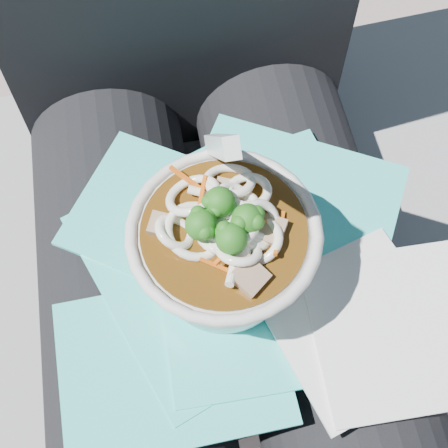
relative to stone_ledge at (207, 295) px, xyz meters
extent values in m
plane|color=slate|center=(0.00, -0.15, -0.24)|extent=(20.00, 20.00, 0.00)
cube|color=gray|center=(0.00, 0.00, 0.00)|extent=(1.04, 0.58, 0.48)
cylinder|color=black|center=(-0.09, -0.15, 0.32)|extent=(0.16, 0.48, 0.16)
cylinder|color=black|center=(0.09, -0.15, 0.32)|extent=(0.16, 0.48, 0.16)
cube|color=#31CFCA|center=(0.00, -0.17, 0.40)|extent=(0.18, 0.15, 0.00)
cube|color=#31CFCA|center=(0.06, -0.08, 0.41)|extent=(0.15, 0.15, 0.00)
cube|color=#31CFCA|center=(0.01, -0.16, 0.41)|extent=(0.19, 0.22, 0.00)
cube|color=#31CFCA|center=(-0.05, -0.21, 0.41)|extent=(0.18, 0.14, 0.00)
cube|color=#31CFCA|center=(0.00, -0.13, 0.41)|extent=(0.25, 0.26, 0.00)
cube|color=#31CFCA|center=(-0.06, -0.07, 0.41)|extent=(0.17, 0.17, 0.00)
cube|color=#31CFCA|center=(0.00, -0.18, 0.41)|extent=(0.11, 0.15, 0.00)
cube|color=#31CFCA|center=(0.06, -0.10, 0.41)|extent=(0.24, 0.23, 0.00)
cube|color=white|center=(0.10, -0.21, 0.42)|extent=(0.16, 0.16, 0.00)
cube|color=white|center=(0.13, -0.22, 0.42)|extent=(0.14, 0.14, 0.00)
torus|color=silver|center=(0.00, -0.15, 0.49)|extent=(0.14, 0.14, 0.01)
cylinder|color=#472A0A|center=(0.00, -0.15, 0.49)|extent=(0.12, 0.12, 0.01)
torus|color=white|center=(0.00, -0.15, 0.49)|extent=(0.04, 0.04, 0.03)
torus|color=white|center=(0.00, -0.15, 0.50)|extent=(0.06, 0.06, 0.02)
torus|color=white|center=(0.00, -0.14, 0.50)|extent=(0.05, 0.05, 0.02)
torus|color=white|center=(0.02, -0.12, 0.50)|extent=(0.05, 0.05, 0.02)
torus|color=white|center=(-0.04, -0.14, 0.50)|extent=(0.04, 0.04, 0.03)
torus|color=white|center=(0.02, -0.16, 0.50)|extent=(0.04, 0.04, 0.03)
torus|color=white|center=(0.01, -0.13, 0.50)|extent=(0.04, 0.04, 0.03)
torus|color=white|center=(0.00, -0.15, 0.51)|extent=(0.04, 0.05, 0.03)
torus|color=white|center=(0.02, -0.15, 0.50)|extent=(0.04, 0.04, 0.03)
torus|color=white|center=(0.01, -0.15, 0.50)|extent=(0.04, 0.04, 0.03)
torus|color=white|center=(0.01, -0.17, 0.50)|extent=(0.05, 0.04, 0.03)
torus|color=white|center=(-0.02, -0.14, 0.50)|extent=(0.05, 0.05, 0.02)
torus|color=white|center=(0.01, -0.11, 0.50)|extent=(0.05, 0.04, 0.02)
torus|color=white|center=(-0.02, -0.12, 0.51)|extent=(0.05, 0.05, 0.03)
torus|color=white|center=(0.02, -0.15, 0.50)|extent=(0.04, 0.04, 0.04)
torus|color=white|center=(0.01, -0.13, 0.50)|extent=(0.04, 0.04, 0.02)
torus|color=white|center=(0.00, -0.15, 0.50)|extent=(0.03, 0.04, 0.02)
cylinder|color=white|center=(-0.01, -0.12, 0.50)|extent=(0.03, 0.02, 0.01)
cylinder|color=white|center=(0.02, -0.16, 0.50)|extent=(0.03, 0.02, 0.02)
cylinder|color=white|center=(0.00, -0.18, 0.50)|extent=(0.02, 0.03, 0.01)
cylinder|color=white|center=(-0.01, -0.15, 0.50)|extent=(0.02, 0.02, 0.02)
cylinder|color=white|center=(-0.01, -0.14, 0.50)|extent=(0.03, 0.01, 0.02)
cylinder|color=olive|center=(0.02, -0.15, 0.50)|extent=(0.01, 0.01, 0.01)
sphere|color=#155513|center=(0.02, -0.15, 0.51)|extent=(0.02, 0.02, 0.02)
sphere|color=#155513|center=(0.01, -0.15, 0.52)|extent=(0.01, 0.01, 0.01)
sphere|color=#155513|center=(0.01, -0.15, 0.52)|extent=(0.01, 0.01, 0.01)
sphere|color=#155513|center=(0.02, -0.15, 0.52)|extent=(0.01, 0.01, 0.01)
sphere|color=#155513|center=(0.02, -0.15, 0.51)|extent=(0.01, 0.01, 0.01)
cylinder|color=olive|center=(0.00, -0.13, 0.50)|extent=(0.01, 0.01, 0.01)
sphere|color=#155513|center=(0.00, -0.13, 0.51)|extent=(0.02, 0.02, 0.02)
sphere|color=#155513|center=(-0.01, -0.13, 0.51)|extent=(0.01, 0.01, 0.01)
sphere|color=#155513|center=(0.00, -0.14, 0.51)|extent=(0.01, 0.01, 0.01)
sphere|color=#155513|center=(-0.01, -0.13, 0.51)|extent=(0.01, 0.01, 0.01)
sphere|color=#155513|center=(-0.01, -0.13, 0.51)|extent=(0.01, 0.01, 0.01)
cylinder|color=olive|center=(-0.02, -0.15, 0.50)|extent=(0.01, 0.01, 0.01)
sphere|color=#155513|center=(-0.02, -0.15, 0.51)|extent=(0.02, 0.02, 0.02)
sphere|color=#155513|center=(-0.02, -0.16, 0.51)|extent=(0.01, 0.01, 0.01)
sphere|color=#155513|center=(-0.02, -0.14, 0.52)|extent=(0.01, 0.01, 0.01)
sphere|color=#155513|center=(-0.01, -0.15, 0.51)|extent=(0.01, 0.01, 0.01)
sphere|color=#155513|center=(-0.01, -0.14, 0.51)|extent=(0.01, 0.01, 0.01)
cylinder|color=olive|center=(0.00, -0.16, 0.50)|extent=(0.01, 0.01, 0.01)
sphere|color=#155513|center=(0.00, -0.16, 0.51)|extent=(0.02, 0.02, 0.02)
sphere|color=#155513|center=(0.00, -0.16, 0.51)|extent=(0.01, 0.01, 0.01)
sphere|color=#155513|center=(0.01, -0.16, 0.51)|extent=(0.01, 0.01, 0.01)
sphere|color=#155513|center=(0.00, -0.16, 0.51)|extent=(0.01, 0.01, 0.01)
sphere|color=#155513|center=(0.00, -0.16, 0.52)|extent=(0.01, 0.01, 0.01)
cube|color=orange|center=(0.04, -0.16, 0.50)|extent=(0.02, 0.04, 0.01)
cube|color=orange|center=(0.00, -0.18, 0.50)|extent=(0.04, 0.02, 0.01)
cube|color=orange|center=(-0.02, -0.11, 0.50)|extent=(0.03, 0.03, 0.01)
cube|color=orange|center=(0.02, -0.13, 0.50)|extent=(0.02, 0.03, 0.01)
cube|color=orange|center=(0.00, -0.17, 0.51)|extent=(0.03, 0.02, 0.01)
cube|color=orange|center=(-0.01, -0.12, 0.51)|extent=(0.01, 0.03, 0.00)
cube|color=orange|center=(0.01, -0.14, 0.50)|extent=(0.03, 0.03, 0.00)
cube|color=#906C51|center=(0.03, -0.15, 0.50)|extent=(0.03, 0.03, 0.01)
cube|color=#906C51|center=(0.01, -0.11, 0.50)|extent=(0.02, 0.02, 0.01)
cube|color=#906C51|center=(-0.05, -0.14, 0.50)|extent=(0.02, 0.02, 0.01)
cube|color=#906C51|center=(0.01, -0.19, 0.50)|extent=(0.03, 0.03, 0.02)
ellipsoid|color=white|center=(0.00, -0.16, 0.50)|extent=(0.03, 0.04, 0.01)
cube|color=white|center=(0.00, -0.11, 0.55)|extent=(0.01, 0.09, 0.11)
camera|label=1|loc=(-0.04, -0.35, 0.89)|focal=50.00mm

